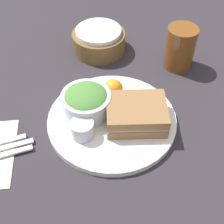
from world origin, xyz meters
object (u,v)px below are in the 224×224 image
(sandwich, at_px, (136,114))
(salad_bowl, at_px, (86,101))
(drink_glass, at_px, (180,48))
(dressing_cup, at_px, (82,129))
(plate, at_px, (112,120))
(bread_basket, at_px, (99,40))

(sandwich, bearing_deg, salad_bowl, 158.52)
(salad_bowl, distance_m, drink_glass, 0.31)
(sandwich, relative_size, dressing_cup, 2.70)
(plate, bearing_deg, sandwich, -16.51)
(plate, relative_size, drink_glass, 2.55)
(drink_glass, bearing_deg, salad_bowl, -147.39)
(salad_bowl, bearing_deg, dressing_cup, -100.27)
(sandwich, distance_m, bread_basket, 0.31)
(bread_basket, bearing_deg, sandwich, -78.51)
(dressing_cup, bearing_deg, plate, 31.61)
(plate, height_order, sandwich, sandwich)
(plate, xyz_separation_m, dressing_cup, (-0.07, -0.04, 0.03))
(plate, height_order, salad_bowl, salad_bowl)
(bread_basket, bearing_deg, dressing_cup, -100.36)
(drink_glass, distance_m, bread_basket, 0.23)
(sandwich, bearing_deg, drink_glass, 54.27)
(salad_bowl, bearing_deg, sandwich, -21.48)
(salad_bowl, xyz_separation_m, dressing_cup, (-0.01, -0.07, -0.01))
(dressing_cup, height_order, drink_glass, drink_glass)
(plate, distance_m, bread_basket, 0.29)
(drink_glass, height_order, bread_basket, drink_glass)
(plate, bearing_deg, bread_basket, 91.72)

